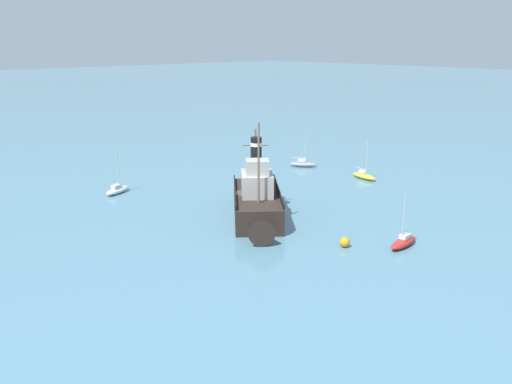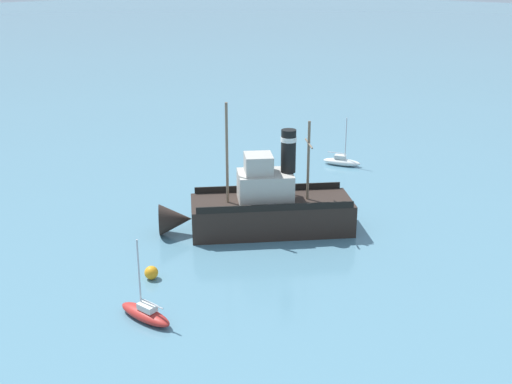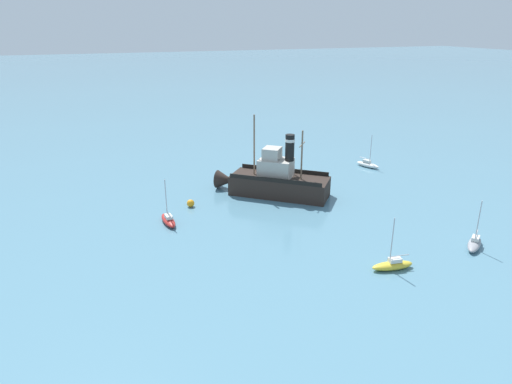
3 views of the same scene
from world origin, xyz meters
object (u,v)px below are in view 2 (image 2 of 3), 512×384
at_px(old_tugboat, 264,208).
at_px(mooring_buoy, 151,273).
at_px(sailboat_white, 342,161).
at_px(sailboat_red, 145,313).

relative_size(old_tugboat, mooring_buoy, 14.91).
bearing_deg(sailboat_white, sailboat_red, 106.69).
height_order(old_tugboat, mooring_buoy, old_tugboat).
xyz_separation_m(sailboat_red, mooring_buoy, (3.77, -3.35, 0.02)).
bearing_deg(sailboat_white, mooring_buoy, 101.43).
relative_size(sailboat_white, sailboat_red, 1.00).
bearing_deg(mooring_buoy, old_tugboat, -89.14).
bearing_deg(old_tugboat, mooring_buoy, 90.86).
xyz_separation_m(old_tugboat, mooring_buoy, (-0.16, 10.77, -1.39)).
distance_m(sailboat_white, sailboat_red, 33.07).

